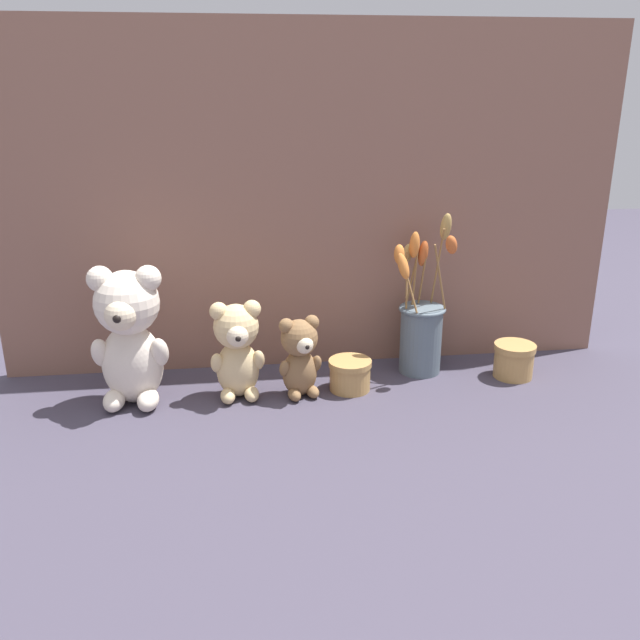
{
  "coord_description": "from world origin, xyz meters",
  "views": [
    {
      "loc": [
        -0.17,
        -1.33,
        0.64
      ],
      "look_at": [
        0.0,
        0.02,
        0.16
      ],
      "focal_mm": 38.0,
      "sensor_mm": 36.0,
      "label": 1
    }
  ],
  "objects_px": {
    "teddy_bear_small": "(300,355)",
    "decorative_tin_tall": "(514,360)",
    "flower_vase": "(421,327)",
    "decorative_tin_short": "(350,375)",
    "teddy_bear_medium": "(237,348)",
    "teddy_bear_large": "(129,334)"
  },
  "relations": [
    {
      "from": "teddy_bear_small",
      "to": "decorative_tin_tall",
      "type": "distance_m",
      "value": 0.49
    },
    {
      "from": "flower_vase",
      "to": "decorative_tin_short",
      "type": "xyz_separation_m",
      "value": [
        -0.18,
        -0.08,
        -0.07
      ]
    },
    {
      "from": "flower_vase",
      "to": "decorative_tin_short",
      "type": "bearing_deg",
      "value": -155.4
    },
    {
      "from": "teddy_bear_medium",
      "to": "teddy_bear_small",
      "type": "distance_m",
      "value": 0.13
    },
    {
      "from": "decorative_tin_tall",
      "to": "teddy_bear_large",
      "type": "bearing_deg",
      "value": -178.18
    },
    {
      "from": "teddy_bear_large",
      "to": "decorative_tin_short",
      "type": "bearing_deg",
      "value": 0.54
    },
    {
      "from": "flower_vase",
      "to": "decorative_tin_tall",
      "type": "xyz_separation_m",
      "value": [
        0.2,
        -0.06,
        -0.07
      ]
    },
    {
      "from": "teddy_bear_small",
      "to": "decorative_tin_short",
      "type": "height_order",
      "value": "teddy_bear_small"
    },
    {
      "from": "teddy_bear_small",
      "to": "teddy_bear_large",
      "type": "bearing_deg",
      "value": 178.61
    },
    {
      "from": "teddy_bear_small",
      "to": "decorative_tin_tall",
      "type": "relative_size",
      "value": 1.91
    },
    {
      "from": "decorative_tin_short",
      "to": "flower_vase",
      "type": "bearing_deg",
      "value": 24.6
    },
    {
      "from": "teddy_bear_large",
      "to": "teddy_bear_medium",
      "type": "relative_size",
      "value": 1.39
    },
    {
      "from": "teddy_bear_large",
      "to": "flower_vase",
      "type": "distance_m",
      "value": 0.64
    },
    {
      "from": "flower_vase",
      "to": "decorative_tin_short",
      "type": "height_order",
      "value": "flower_vase"
    },
    {
      "from": "teddy_bear_medium",
      "to": "teddy_bear_small",
      "type": "xyz_separation_m",
      "value": [
        0.13,
        -0.01,
        -0.02
      ]
    },
    {
      "from": "decorative_tin_tall",
      "to": "decorative_tin_short",
      "type": "height_order",
      "value": "decorative_tin_tall"
    },
    {
      "from": "decorative_tin_tall",
      "to": "flower_vase",
      "type": "bearing_deg",
      "value": 163.96
    },
    {
      "from": "teddy_bear_medium",
      "to": "flower_vase",
      "type": "height_order",
      "value": "flower_vase"
    },
    {
      "from": "teddy_bear_medium",
      "to": "decorative_tin_short",
      "type": "distance_m",
      "value": 0.25
    },
    {
      "from": "decorative_tin_short",
      "to": "decorative_tin_tall",
      "type": "bearing_deg",
      "value": 3.35
    },
    {
      "from": "teddy_bear_small",
      "to": "teddy_bear_medium",
      "type": "bearing_deg",
      "value": 176.52
    },
    {
      "from": "teddy_bear_large",
      "to": "flower_vase",
      "type": "bearing_deg",
      "value": 7.65
    }
  ]
}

